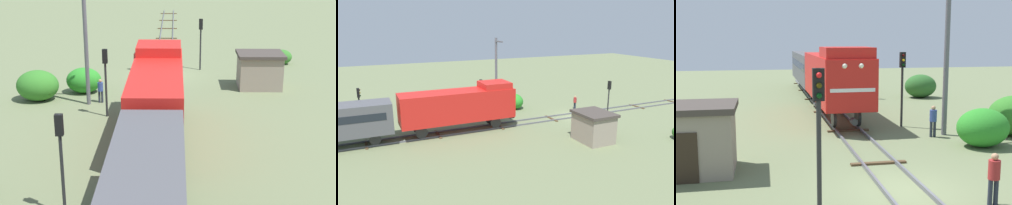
# 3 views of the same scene
# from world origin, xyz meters

# --- Properties ---
(ground_plane) EXTENTS (115.47, 115.47, 0.00)m
(ground_plane) POSITION_xyz_m (0.00, 0.00, 0.00)
(ground_plane) COLOR #66704C
(railway_track) EXTENTS (2.40, 76.98, 0.16)m
(railway_track) POSITION_xyz_m (0.00, -0.00, 0.07)
(railway_track) COLOR #595960
(railway_track) RESTS_ON ground
(locomotive) EXTENTS (2.90, 11.60, 4.60)m
(locomotive) POSITION_xyz_m (0.00, 13.76, 2.77)
(locomotive) COLOR red
(locomotive) RESTS_ON railway_track
(passenger_car_leading) EXTENTS (2.84, 14.00, 3.66)m
(passenger_car_leading) POSITION_xyz_m (0.00, 27.10, 2.52)
(passenger_car_leading) COLOR #4C4C51
(passenger_car_leading) RESTS_ON railway_track
(traffic_signal_near) EXTENTS (0.32, 0.34, 4.46)m
(traffic_signal_near) POSITION_xyz_m (-3.20, -1.93, 3.09)
(traffic_signal_near) COLOR #262628
(traffic_signal_near) RESTS_ON ground
(traffic_signal_mid) EXTENTS (0.32, 0.34, 4.45)m
(traffic_signal_mid) POSITION_xyz_m (3.40, 10.30, 3.08)
(traffic_signal_mid) COLOR #262628
(traffic_signal_mid) RESTS_ON ground
(traffic_signal_far) EXTENTS (0.32, 0.34, 4.49)m
(traffic_signal_far) POSITION_xyz_m (3.60, 22.66, 3.11)
(traffic_signal_far) COLOR #262628
(traffic_signal_far) RESTS_ON ground
(worker_near_track) EXTENTS (0.38, 0.38, 1.70)m
(worker_near_track) POSITION_xyz_m (2.40, -1.70, 1.00)
(worker_near_track) COLOR #262B38
(worker_near_track) RESTS_ON ground
(worker_by_signal) EXTENTS (0.38, 0.38, 1.70)m
(worker_by_signal) POSITION_xyz_m (4.20, 7.44, 1.00)
(worker_by_signal) COLOR #262B38
(worker_by_signal) RESTS_ON ground
(catenary_mast) EXTENTS (1.94, 0.28, 8.87)m
(catenary_mast) POSITION_xyz_m (4.94, 7.80, 4.68)
(catenary_mast) COLOR #595960
(catenary_mast) RESTS_ON ground
(relay_hut) EXTENTS (3.50, 2.90, 2.74)m
(relay_hut) POSITION_xyz_m (-7.50, 3.50, 1.39)
(relay_hut) COLOR gray
(relay_hut) RESTS_ON ground
(bush_near) EXTENTS (2.60, 2.13, 1.89)m
(bush_near) POSITION_xyz_m (5.77, 5.05, 0.95)
(bush_near) COLOR #2A8526
(bush_near) RESTS_ON ground
(bush_back) EXTENTS (2.84, 2.32, 2.07)m
(bush_back) POSITION_xyz_m (9.06, 21.85, 1.03)
(bush_back) COLOR #2A5E26
(bush_back) RESTS_ON ground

